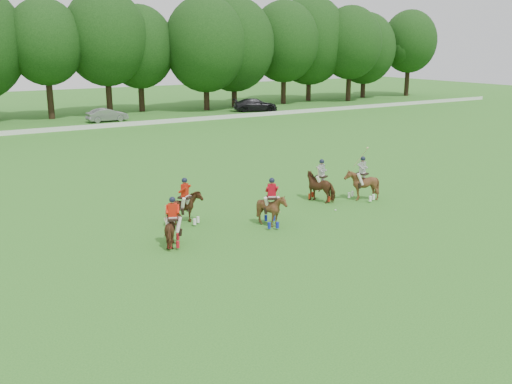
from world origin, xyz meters
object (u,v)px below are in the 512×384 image
polo_red_a (173,229)px  polo_red_b (185,208)px  polo_stripe_b (362,185)px  polo_ball (335,210)px  polo_red_c (272,209)px  car_right (255,105)px  polo_stripe_a (321,186)px  car_mid (107,115)px

polo_red_a → polo_red_b: size_ratio=0.95×
polo_red_b → polo_stripe_b: 9.81m
polo_red_a → polo_ball: 8.97m
polo_ball → polo_red_b: bearing=165.1°
polo_ball → polo_red_c: bearing=-174.6°
car_right → polo_red_b: bearing=166.0°
car_right → polo_stripe_b: 41.52m
polo_stripe_b → polo_ball: bearing=-160.3°
polo_red_b → polo_stripe_a: (7.82, -0.04, 0.03)m
polo_red_a → car_right: bearing=54.8°
car_right → polo_red_c: (-23.00, -39.38, 0.03)m
car_mid → polo_ball: bearing=176.3°
polo_red_b → polo_red_c: size_ratio=0.97×
polo_red_a → polo_stripe_b: (11.39, 1.36, 0.12)m
car_right → polo_red_a: polo_red_a is taller
car_mid → polo_red_a: polo_red_a is taller
polo_red_a → polo_stripe_a: size_ratio=0.93×
car_mid → polo_red_c: (-4.47, -39.38, 0.11)m
car_right → polo_stripe_a: bearing=174.9°
polo_red_b → polo_stripe_a: 7.82m
polo_red_a → polo_red_c: 4.88m
car_right → polo_stripe_a: size_ratio=2.40×
polo_red_a → polo_stripe_b: bearing=6.8°
car_mid → polo_red_a: size_ratio=2.04×
car_mid → polo_red_a: (-9.35, -39.47, 0.03)m
polo_ball → car_mid: bearing=89.4°
polo_red_c → polo_stripe_b: (6.52, 1.27, 0.05)m
car_mid → polo_red_b: 37.85m
car_mid → polo_stripe_b: size_ratio=1.47×
polo_red_b → polo_ball: 7.59m
polo_red_c → polo_stripe_b: size_ratio=0.78×
polo_red_b → polo_stripe_b: size_ratio=0.76×
polo_stripe_a → polo_ball: (-0.53, -1.90, -0.76)m
polo_red_a → polo_red_b: 2.92m
car_mid → polo_stripe_a: (0.12, -37.09, 0.10)m
polo_ball → car_right: bearing=64.1°
car_right → polo_red_b: (-26.23, -37.05, -0.01)m
polo_red_b → polo_ball: polo_red_b is taller
polo_red_c → polo_stripe_b: polo_stripe_b is taller
car_right → polo_ball: car_right is taller
polo_red_b → car_right: bearing=54.7°
polo_red_c → polo_red_a: bearing=-178.9°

